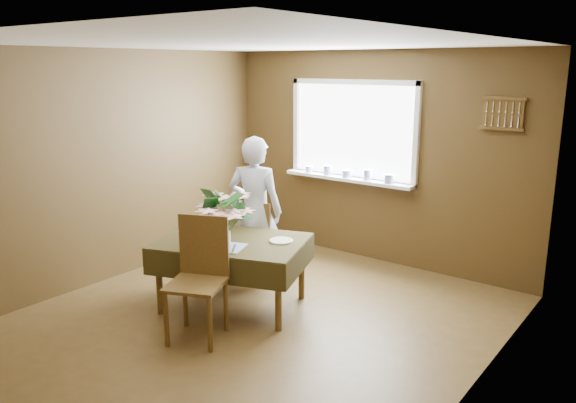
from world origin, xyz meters
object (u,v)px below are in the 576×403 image
Objects in this scene: chair_near at (200,273)px; flower_bouquet at (224,213)px; seated_woman at (255,211)px; chair_far at (259,237)px; dining_table at (232,248)px.

flower_bouquet is at bearing 82.54° from chair_near.
seated_woman reaches higher than chair_near.
flower_bouquet reaches higher than chair_far.
chair_near is at bearing 86.58° from seated_woman.
chair_near is at bearing 98.03° from chair_far.
dining_table is 1.80× the size of chair_far.
seated_woman is at bearing 93.18° from chair_far.
flower_bouquet reaches higher than dining_table.
chair_near is (0.18, -0.61, -0.03)m from dining_table.
dining_table is 0.64m from chair_near.
chair_near is at bearing -73.79° from flower_bouquet.
chair_far is 1.37m from chair_near.
chair_near is 1.30m from seated_woman.
dining_table is 0.68m from seated_woman.
chair_far is at bearing -98.61° from seated_woman.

